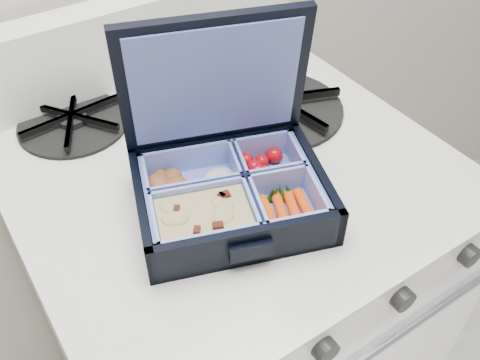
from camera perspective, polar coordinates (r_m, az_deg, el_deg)
stove at (r=1.00m, az=-1.35°, el=-15.29°), size 0.53×0.53×0.80m
bento_box at (r=0.61m, az=-0.97°, el=-1.62°), size 0.25×0.23×0.05m
burner_grate at (r=0.77m, az=3.85°, el=8.26°), size 0.25×0.25×0.03m
burner_grate_rear at (r=0.78m, az=-17.43°, el=6.15°), size 0.17×0.17×0.02m
fork at (r=0.72m, az=-1.88°, el=4.27°), size 0.12×0.16×0.01m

